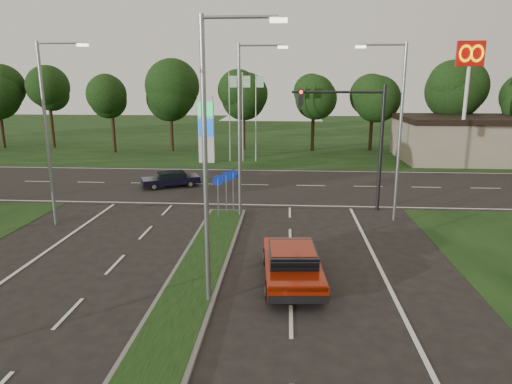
{
  "coord_description": "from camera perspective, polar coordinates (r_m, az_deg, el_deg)",
  "views": [
    {
      "loc": [
        3.31,
        -7.63,
        7.08
      ],
      "look_at": [
        1.9,
        12.7,
        2.2
      ],
      "focal_mm": 32.0,
      "sensor_mm": 36.0,
      "label": 1
    }
  ],
  "objects": [
    {
      "name": "verge_far",
      "position": [
        63.12,
        0.95,
        7.03
      ],
      "size": [
        160.0,
        50.0,
        0.02
      ],
      "primitive_type": "cube",
      "color": "black",
      "rests_on": "ground"
    },
    {
      "name": "cross_road",
      "position": [
        32.58,
        -1.95,
        0.91
      ],
      "size": [
        160.0,
        12.0,
        0.02
      ],
      "primitive_type": "cube",
      "color": "black",
      "rests_on": "ground"
    },
    {
      "name": "median_kerb",
      "position": [
        13.98,
        -10.74,
        -16.93
      ],
      "size": [
        2.0,
        26.0,
        0.12
      ],
      "primitive_type": "cube",
      "color": "slate",
      "rests_on": "ground"
    },
    {
      "name": "commercial_building",
      "position": [
        47.74,
        27.15,
        5.89
      ],
      "size": [
        16.0,
        9.0,
        4.0
      ],
      "primitive_type": "cube",
      "color": "gray",
      "rests_on": "ground"
    },
    {
      "name": "streetlight_median_near",
      "position": [
        13.97,
        -5.6,
        5.16
      ],
      "size": [
        2.53,
        0.22,
        9.0
      ],
      "color": "gray",
      "rests_on": "ground"
    },
    {
      "name": "streetlight_median_far",
      "position": [
        23.83,
        -1.62,
        8.64
      ],
      "size": [
        2.53,
        0.22,
        9.0
      ],
      "color": "gray",
      "rests_on": "ground"
    },
    {
      "name": "streetlight_left_far",
      "position": [
        24.63,
        -24.39,
        7.62
      ],
      "size": [
        2.53,
        0.22,
        9.0
      ],
      "color": "gray",
      "rests_on": "ground"
    },
    {
      "name": "streetlight_right_far",
      "position": [
        24.34,
        17.18,
        8.16
      ],
      "size": [
        2.53,
        0.22,
        9.0
      ],
      "rotation": [
        0.0,
        0.0,
        3.14
      ],
      "color": "gray",
      "rests_on": "ground"
    },
    {
      "name": "traffic_signal",
      "position": [
        26.03,
        12.65,
        7.8
      ],
      "size": [
        5.1,
        0.42,
        7.0
      ],
      "color": "black",
      "rests_on": "ground"
    },
    {
      "name": "median_signs",
      "position": [
        24.84,
        -3.77,
        0.96
      ],
      "size": [
        1.16,
        1.76,
        2.38
      ],
      "color": "gray",
      "rests_on": "ground"
    },
    {
      "name": "gas_pylon",
      "position": [
        41.47,
        -5.96,
        8.02
      ],
      "size": [
        5.8,
        1.26,
        8.0
      ],
      "color": "silver",
      "rests_on": "ground"
    },
    {
      "name": "mcdonalds_sign",
      "position": [
        42.25,
        25.05,
        13.48
      ],
      "size": [
        2.2,
        0.47,
        10.4
      ],
      "color": "silver",
      "rests_on": "ground"
    },
    {
      "name": "treeline_far",
      "position": [
        47.67,
        0.12,
        13.17
      ],
      "size": [
        6.0,
        6.0,
        9.9
      ],
      "color": "black",
      "rests_on": "ground"
    },
    {
      "name": "red_sedan",
      "position": [
        16.82,
        4.53,
        -8.84
      ],
      "size": [
        2.31,
        4.93,
        1.32
      ],
      "rotation": [
        0.0,
        0.0,
        0.07
      ],
      "color": "maroon",
      "rests_on": "ground"
    },
    {
      "name": "navy_sedan",
      "position": [
        32.28,
        -10.6,
        1.61
      ],
      "size": [
        4.18,
        3.0,
        1.07
      ],
      "rotation": [
        0.0,
        0.0,
        1.98
      ],
      "color": "black",
      "rests_on": "ground"
    }
  ]
}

